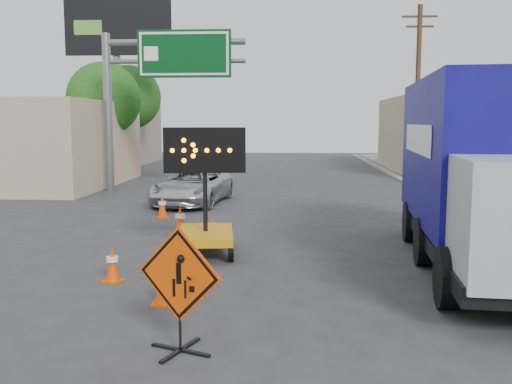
# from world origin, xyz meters

# --- Properties ---
(ground) EXTENTS (100.00, 100.00, 0.00)m
(ground) POSITION_xyz_m (0.00, 0.00, 0.00)
(ground) COLOR #2D2D30
(ground) RESTS_ON ground
(curb_right) EXTENTS (0.40, 60.00, 0.12)m
(curb_right) POSITION_xyz_m (7.20, 15.00, 0.06)
(curb_right) COLOR gray
(curb_right) RESTS_ON ground
(sidewalk_right) EXTENTS (4.00, 60.00, 0.15)m
(sidewalk_right) POSITION_xyz_m (9.50, 15.00, 0.07)
(sidewalk_right) COLOR gray
(sidewalk_right) RESTS_ON ground
(storefront_left_far) EXTENTS (12.00, 10.00, 4.40)m
(storefront_left_far) POSITION_xyz_m (-15.00, 34.00, 2.20)
(storefront_left_far) COLOR gray
(storefront_left_far) RESTS_ON ground
(building_right_far) EXTENTS (10.00, 14.00, 4.60)m
(building_right_far) POSITION_xyz_m (13.00, 30.00, 2.30)
(building_right_far) COLOR tan
(building_right_far) RESTS_ON ground
(highway_gantry) EXTENTS (6.18, 0.38, 6.90)m
(highway_gantry) POSITION_xyz_m (-4.43, 17.96, 5.07)
(highway_gantry) COLOR slate
(highway_gantry) RESTS_ON ground
(billboard) EXTENTS (6.10, 0.54, 9.85)m
(billboard) POSITION_xyz_m (-8.35, 25.87, 7.35)
(billboard) COLOR slate
(billboard) RESTS_ON ground
(utility_pole_far) EXTENTS (1.80, 0.26, 9.00)m
(utility_pole_far) POSITION_xyz_m (8.00, 24.00, 4.68)
(utility_pole_far) COLOR #4C3520
(utility_pole_far) RESTS_ON ground
(tree_left_near) EXTENTS (3.71, 3.71, 6.03)m
(tree_left_near) POSITION_xyz_m (-8.00, 22.00, 4.16)
(tree_left_near) COLOR #4C3520
(tree_left_near) RESTS_ON ground
(tree_left_far) EXTENTS (4.10, 4.10, 6.66)m
(tree_left_far) POSITION_xyz_m (-9.00, 30.00, 4.60)
(tree_left_far) COLOR #4C3520
(tree_left_far) RESTS_ON ground
(construction_sign) EXTENTS (1.19, 0.86, 1.69)m
(construction_sign) POSITION_xyz_m (0.01, 0.65, 0.89)
(construction_sign) COLOR black
(construction_sign) RESTS_ON ground
(arrow_board) EXTENTS (1.84, 2.18, 2.91)m
(arrow_board) POSITION_xyz_m (-0.49, 6.22, 0.65)
(arrow_board) COLOR #C3800A
(arrow_board) RESTS_ON ground
(pickup_truck) EXTENTS (2.75, 5.00, 1.33)m
(pickup_truck) POSITION_xyz_m (-2.20, 14.36, 0.66)
(pickup_truck) COLOR silver
(pickup_truck) RESTS_ON ground
(box_truck) EXTENTS (3.24, 8.50, 3.95)m
(box_truck) POSITION_xyz_m (5.42, 5.40, 1.79)
(box_truck) COLOR black
(box_truck) RESTS_ON ground
(cone_a) EXTENTS (0.38, 0.38, 0.73)m
(cone_a) POSITION_xyz_m (-0.66, 2.58, 0.37)
(cone_a) COLOR #DC4204
(cone_a) RESTS_ON ground
(cone_b) EXTENTS (0.46, 0.46, 0.70)m
(cone_b) POSITION_xyz_m (-1.93, 3.88, 0.35)
(cone_b) COLOR #DC4204
(cone_b) RESTS_ON ground
(cone_c) EXTENTS (0.35, 0.35, 0.69)m
(cone_c) POSITION_xyz_m (-0.53, 7.57, 0.35)
(cone_c) COLOR #DC4204
(cone_c) RESTS_ON ground
(cone_d) EXTENTS (0.51, 0.51, 0.80)m
(cone_d) POSITION_xyz_m (-1.52, 8.47, 0.40)
(cone_d) COLOR #DC4204
(cone_d) RESTS_ON ground
(cone_e) EXTENTS (0.50, 0.50, 0.75)m
(cone_e) POSITION_xyz_m (-2.62, 11.14, 0.37)
(cone_e) COLOR #DC4204
(cone_e) RESTS_ON ground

